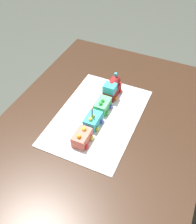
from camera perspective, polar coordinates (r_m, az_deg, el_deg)
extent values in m
plane|color=#474C44|center=(1.93, 0.49, -17.80)|extent=(8.00, 8.00, 0.00)
cube|color=#382316|center=(1.32, 0.68, -3.30)|extent=(1.40, 1.00, 0.03)
cube|color=#382316|center=(2.14, -3.24, 5.45)|extent=(0.07, 0.07, 0.71)
cube|color=#382316|center=(1.99, 20.04, -1.57)|extent=(0.07, 0.07, 0.71)
cube|color=silver|center=(1.35, 0.00, -0.96)|extent=(0.60, 0.40, 0.00)
cube|color=maroon|center=(1.46, 3.05, 4.57)|extent=(0.12, 0.06, 0.05)
cylinder|color=maroon|center=(1.44, 3.36, 6.27)|extent=(0.07, 0.05, 0.05)
cube|color=#38B7C6|center=(1.40, 2.59, 5.21)|extent=(0.06, 0.06, 0.04)
cylinder|color=#38B7C6|center=(1.44, 3.83, 7.88)|extent=(0.02, 0.02, 0.03)
sphere|color=#F4EFCC|center=(1.50, 4.06, 6.33)|extent=(0.02, 0.02, 0.02)
cylinder|color=#D84CB2|center=(1.50, 2.26, 5.30)|extent=(0.02, 0.01, 0.02)
cylinder|color=yellow|center=(1.45, 1.20, 3.73)|extent=(0.02, 0.01, 0.02)
cylinder|color=red|center=(1.48, 4.83, 4.55)|extent=(0.02, 0.01, 0.02)
cylinder|color=orange|center=(1.43, 3.84, 2.94)|extent=(0.02, 0.01, 0.02)
cube|color=#59CC7A|center=(1.37, 0.99, 1.43)|extent=(0.10, 0.06, 0.06)
cylinder|color=yellow|center=(1.41, 0.09, 2.05)|extent=(0.02, 0.01, 0.02)
cylinder|color=orange|center=(1.37, -0.86, 0.62)|extent=(0.02, 0.01, 0.02)
cylinder|color=#4C59D8|center=(1.39, 2.80, 1.21)|extent=(0.02, 0.01, 0.02)
cylinder|color=green|center=(1.35, 1.91, -0.26)|extent=(0.02, 0.01, 0.02)
sphere|color=green|center=(1.34, 1.00, 2.48)|extent=(0.02, 0.02, 0.02)
sphere|color=green|center=(1.33, 0.57, 1.82)|extent=(0.02, 0.02, 0.02)
cube|color=#38B7C6|center=(1.29, -1.12, -1.86)|extent=(0.10, 0.06, 0.06)
cylinder|color=green|center=(1.33, -2.01, -1.10)|extent=(0.02, 0.01, 0.02)
cylinder|color=#D84CB2|center=(1.30, -3.07, -2.70)|extent=(0.02, 0.01, 0.02)
cylinder|color=#4C59D8|center=(1.31, 0.82, -2.04)|extent=(0.02, 0.01, 0.02)
cylinder|color=yellow|center=(1.28, -0.18, -3.69)|extent=(0.02, 0.01, 0.02)
sphere|color=yellow|center=(1.25, -1.63, -1.55)|extent=(0.02, 0.02, 0.02)
sphere|color=yellow|center=(1.27, -1.15, -0.81)|extent=(0.02, 0.02, 0.02)
cube|color=#F27260|center=(1.22, -3.49, -5.53)|extent=(0.10, 0.06, 0.06)
cylinder|color=yellow|center=(1.26, -4.36, -4.62)|extent=(0.02, 0.01, 0.02)
cylinder|color=#D84CB2|center=(1.23, -5.54, -6.38)|extent=(0.02, 0.01, 0.02)
cylinder|color=yellow|center=(1.24, -1.39, -5.68)|extent=(0.02, 0.01, 0.02)
cylinder|color=red|center=(1.21, -2.52, -7.51)|extent=(0.02, 0.01, 0.02)
sphere|color=orange|center=(1.18, -4.12, -5.33)|extent=(0.02, 0.02, 0.02)
sphere|color=yellow|center=(1.21, -3.03, -3.68)|extent=(0.02, 0.02, 0.02)
cylinder|color=#4CA5E5|center=(1.24, -1.26, 0.00)|extent=(0.01, 0.01, 0.04)
cone|color=yellow|center=(1.22, -1.27, 0.85)|extent=(0.01, 0.01, 0.01)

